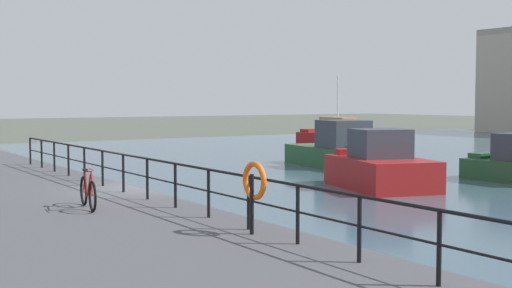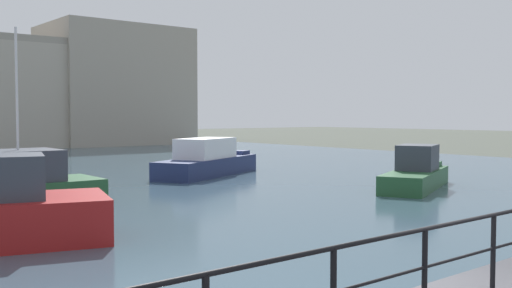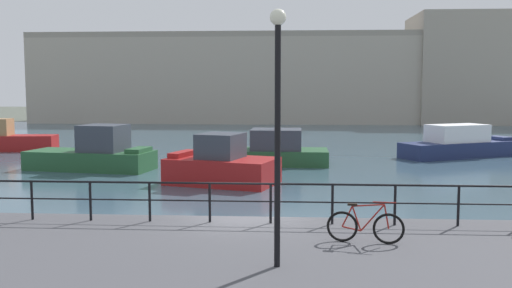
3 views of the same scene
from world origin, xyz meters
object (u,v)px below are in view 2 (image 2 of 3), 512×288
at_px(moored_small_launch, 416,173).
at_px(moored_cabin_cruiser, 208,161).
at_px(moored_red_daysailer, 9,212).
at_px(moored_blue_motorboat, 18,183).

relative_size(moored_small_launch, moored_cabin_cruiser, 0.83).
distance_m(moored_red_daysailer, moored_small_launch, 19.01).
relative_size(moored_red_daysailer, moored_cabin_cruiser, 0.66).
distance_m(moored_blue_motorboat, moored_cabin_cruiser, 13.09).
bearing_deg(moored_blue_motorboat, moored_cabin_cruiser, -158.62).
distance_m(moored_small_launch, moored_cabin_cruiser, 12.20).
bearing_deg(moored_cabin_cruiser, moored_small_launch, -95.65).
xyz_separation_m(moored_red_daysailer, moored_small_launch, (19.00, 0.35, -0.15)).
distance_m(moored_blue_motorboat, moored_small_launch, 17.90).
xyz_separation_m(moored_blue_motorboat, moored_red_daysailer, (-2.42, -7.08, 0.02)).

